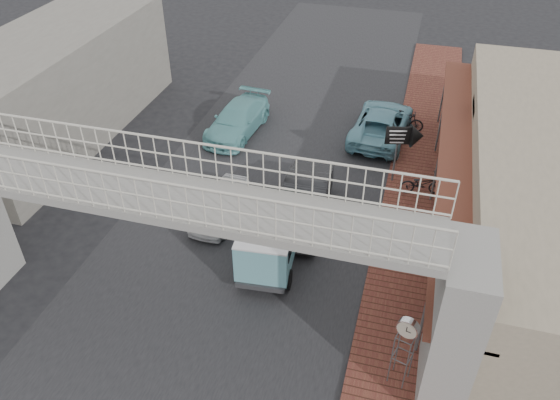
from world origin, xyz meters
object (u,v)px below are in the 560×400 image
Objects in this scene: angkot_far at (237,120)px; angkot_van at (271,232)px; angkot_curb at (382,123)px; motorcycle_near at (422,184)px; white_hatchback at (220,204)px; motorcycle_far at (406,121)px; dark_sedan at (304,203)px; street_clock at (407,331)px; arrow_sign at (415,136)px.

angkot_van is (4.25, -8.52, 0.56)m from angkot_far.
angkot_curb reaches higher than motorcycle_near.
angkot_far is 9.69m from motorcycle_near.
angkot_far is at bearing 111.61° from angkot_van.
motorcycle_far is (6.44, 8.94, 0.01)m from white_hatchback.
dark_sedan is at bearing 110.10° from motorcycle_near.
dark_sedan is 2.68m from angkot_van.
street_clock is (4.38, -6.59, 1.38)m from dark_sedan.
street_clock is (4.96, -4.02, 0.92)m from angkot_van.
arrow_sign reaches higher than street_clock.
angkot_van reaches higher than dark_sedan.
motorcycle_far is (3.80, 10.76, -0.63)m from angkot_van.
arrow_sign is at bearing -9.54° from angkot_far.
motorcycle_far is at bearing 65.64° from angkot_van.
street_clock is (9.21, -12.53, 1.47)m from angkot_far.
angkot_van reaches higher than motorcycle_near.
street_clock is (1.16, -14.77, 1.55)m from motorcycle_far.
angkot_curb is 1.96× the size of arrow_sign.
dark_sedan reaches higher than white_hatchback.
arrow_sign is (0.55, -4.48, 1.67)m from motorcycle_far.
motorcycle_near is (4.37, 2.92, -0.23)m from dark_sedan.
motorcycle_near is at bearing 28.16° from white_hatchback.
angkot_far reaches higher than motorcycle_near.
white_hatchback is 8.47m from arrow_sign.
angkot_curb is (5.34, 8.20, 0.12)m from white_hatchback.
angkot_far reaches higher than motorcycle_far.
motorcycle_near is at bearing 121.19° from angkot_curb.
white_hatchback is 2.02× the size of motorcycle_near.
angkot_curb is at bearing 116.20° from street_clock.
dark_sedan is at bearing 140.61° from street_clock.
motorcycle_near is at bearing 30.09° from dark_sedan.
white_hatchback is 0.87× the size of angkot_van.
dark_sedan is at bearing 72.37° from angkot_van.
angkot_far reaches higher than white_hatchback.
angkot_curb is at bearing 70.49° from dark_sedan.
angkot_curb reaches higher than white_hatchback.
motorcycle_near is at bearing -13.12° from angkot_far.
motorcycle_near is (2.26, -4.51, -0.17)m from angkot_curb.
angkot_van reaches higher than white_hatchback.
angkot_far is at bearing 125.47° from dark_sedan.
angkot_far is 2.73× the size of motorcycle_far.
arrow_sign reaches higher than dark_sedan.
angkot_curb is (2.11, 7.43, -0.06)m from dark_sedan.
arrow_sign reaches higher than motorcycle_far.
angkot_van is 7.43m from motorcycle_near.
white_hatchback is at bearing 145.79° from motorcycle_far.
white_hatchback is 6.89m from angkot_far.
motorcycle_near is at bearing 107.04° from street_clock.
motorcycle_far is 0.65× the size of arrow_sign.
motorcycle_near is 0.66× the size of arrow_sign.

